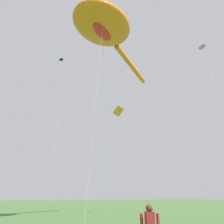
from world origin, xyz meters
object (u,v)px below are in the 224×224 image
(big_show_kite, at_px, (104,28))
(small_kite_triangle_green, at_px, (61,62))
(small_kite_diamond_red, at_px, (203,49))
(small_kite_delta_white, at_px, (117,114))

(big_show_kite, xyz_separation_m, small_kite_triangle_green, (2.67, 18.40, 7.11))
(small_kite_triangle_green, bearing_deg, big_show_kite, -8.47)
(small_kite_diamond_red, bearing_deg, big_show_kite, -73.33)
(small_kite_diamond_red, relative_size, small_kite_delta_white, 1.53)
(big_show_kite, xyz_separation_m, small_kite_delta_white, (5.05, 6.11, -4.48))
(small_kite_delta_white, bearing_deg, small_kite_triangle_green, -17.81)
(small_kite_diamond_red, xyz_separation_m, small_kite_triangle_green, (-8.07, 19.18, 5.71))
(small_kite_diamond_red, bearing_deg, small_kite_triangle_green, -136.35)
(big_show_kite, distance_m, small_kite_diamond_red, 10.86)
(small_kite_diamond_red, height_order, small_kite_delta_white, small_kite_diamond_red)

